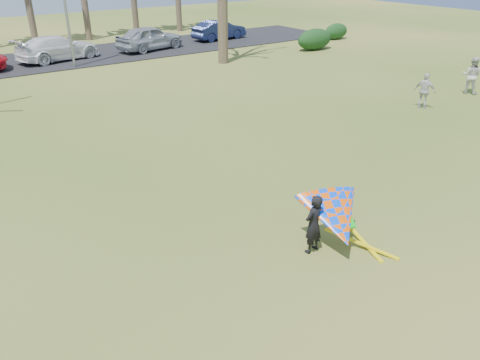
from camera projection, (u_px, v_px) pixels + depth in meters
ground at (290, 254)px, 10.73m from camera, size 100.00×100.00×0.00m
parking_strip at (27, 62)px, 29.07m from camera, size 46.00×7.00×0.06m
hedge_near at (315, 39)px, 32.60m from camera, size 2.88×1.31×1.44m
hedge_far at (336, 31)px, 36.57m from camera, size 2.19×1.03×1.22m
car_3 at (58, 48)px, 29.25m from camera, size 5.49×3.20×1.49m
car_4 at (150, 38)px, 32.26m from camera, size 5.12×2.99×1.64m
car_5 at (219, 30)px, 36.12m from camera, size 4.48×1.96×1.43m
pedestrian_a at (471, 75)px, 22.49m from camera, size 0.92×1.03×1.75m
pedestrian_b at (425, 91)px, 20.35m from camera, size 0.65×0.99×1.56m
kite_flyer at (335, 219)px, 10.53m from camera, size 2.13×2.39×2.02m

